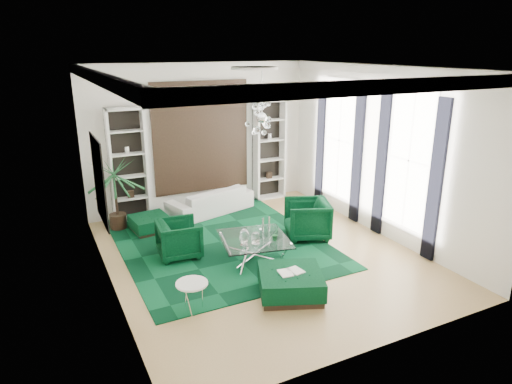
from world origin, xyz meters
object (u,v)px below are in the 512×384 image
ottoman_side (150,224)px  palm (115,185)px  sofa (210,201)px  armchair_right (307,219)px  side_table (192,297)px  ottoman_front (290,283)px  coffee_table (254,249)px  armchair_left (179,239)px

ottoman_side → palm: 1.22m
sofa → armchair_right: armchair_right is taller
side_table → ottoman_front: bearing=-8.7°
armchair_right → coffee_table: (-1.57, -0.48, -0.21)m
palm → ottoman_side: bearing=-37.6°
armchair_right → side_table: size_ratio=1.83×
armchair_left → palm: (-0.86, 2.12, 0.70)m
armchair_right → side_table: 3.78m
armchair_right → ottoman_front: 2.61m
coffee_table → ottoman_side: (-1.55, 2.43, -0.05)m
sofa → ottoman_front: size_ratio=2.11×
armchair_left → ottoman_side: size_ratio=1.04×
sofa → ottoman_front: 4.53m
armchair_right → palm: 4.53m
side_table → armchair_right: bearing=27.9°
armchair_right → palm: bearing=-101.4°
ottoman_front → palm: 5.03m
armchair_right → ottoman_side: size_ratio=1.17×
armchair_left → armchair_right: 2.91m
sofa → armchair_right: bearing=103.5°
sofa → ottoman_front: bearing=71.3°
armchair_right → ottoman_side: 3.68m
ottoman_side → ottoman_front: (1.48, -3.98, 0.03)m
side_table → palm: 4.31m
ottoman_side → palm: size_ratio=0.38×
coffee_table → ottoman_front: bearing=-92.4°
sofa → armchair_right: size_ratio=2.36×
armchair_right → ottoman_front: size_ratio=0.89×
sofa → palm: bearing=-14.4°
armchair_left → ottoman_side: 1.65m
armchair_left → coffee_table: 1.56m
ottoman_front → side_table: 1.72m
sofa → coffee_table: bearing=70.9°
ottoman_side → side_table: size_ratio=1.57×
armchair_left → coffee_table: (1.33, -0.81, -0.16)m
armchair_right → coffee_table: bearing=-51.3°
armchair_left → armchair_right: bearing=-91.3°
armchair_right → side_table: armchair_right is taller
armchair_left → coffee_table: armchair_left is taller
coffee_table → side_table: 2.19m
ottoman_side → side_table: (-0.22, -3.72, 0.07)m
ottoman_side → side_table: 3.72m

